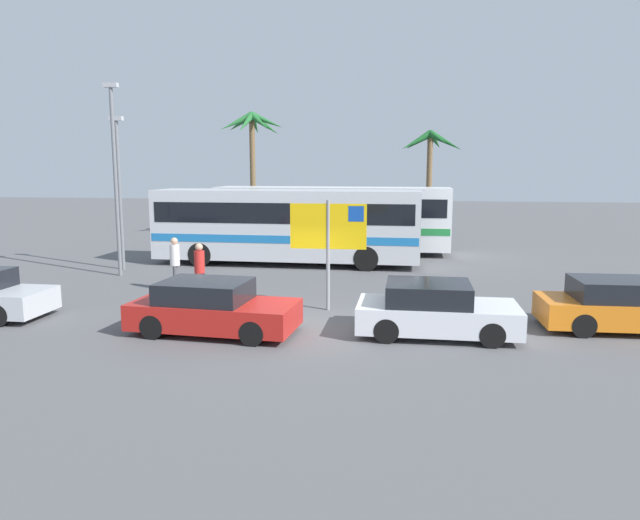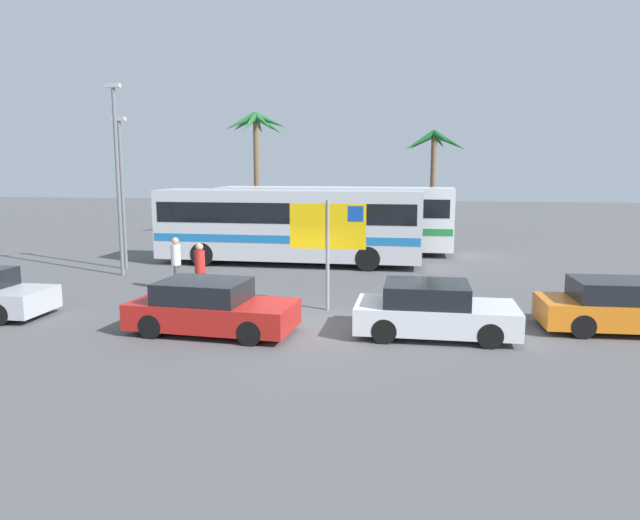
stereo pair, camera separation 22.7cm
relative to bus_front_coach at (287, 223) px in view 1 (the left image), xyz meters
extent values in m
plane|color=#565659|center=(2.34, -9.84, -1.78)|extent=(120.00, 120.00, 0.00)
cube|color=silver|center=(0.00, 0.00, -0.06)|extent=(11.24, 2.46, 2.90)
cube|color=black|center=(0.00, 0.00, 0.49)|extent=(10.79, 2.48, 0.84)
cube|color=#1E70B7|center=(0.00, 0.00, -0.57)|extent=(11.13, 2.48, 0.32)
cylinder|color=black|center=(3.48, 1.10, -1.28)|extent=(1.00, 0.28, 1.00)
cylinder|color=black|center=(3.48, -1.10, -1.28)|extent=(1.00, 0.28, 1.00)
cylinder|color=black|center=(-3.48, 1.10, -1.28)|extent=(1.00, 0.28, 1.00)
cylinder|color=black|center=(-3.48, -1.10, -1.28)|extent=(1.00, 0.28, 1.00)
cube|color=white|center=(1.41, 3.75, -0.06)|extent=(11.24, 2.46, 2.90)
cube|color=black|center=(1.41, 3.75, 0.49)|extent=(10.79, 2.48, 0.84)
cube|color=#23843D|center=(1.41, 3.75, -0.57)|extent=(11.13, 2.48, 0.32)
cylinder|color=black|center=(4.90, 4.85, -1.28)|extent=(1.00, 0.28, 1.00)
cylinder|color=black|center=(4.90, 2.65, -1.28)|extent=(1.00, 0.28, 1.00)
cylinder|color=black|center=(-2.07, 4.85, -1.28)|extent=(1.00, 0.28, 1.00)
cylinder|color=black|center=(-2.07, 2.65, -1.28)|extent=(1.00, 0.28, 1.00)
cylinder|color=gray|center=(2.93, -7.83, -0.18)|extent=(0.11, 0.11, 3.20)
cube|color=yellow|center=(2.93, -7.83, 0.67)|extent=(2.20, 0.10, 1.30)
cube|color=#1447A8|center=(3.73, -7.81, 1.04)|extent=(0.44, 0.08, 0.44)
cylinder|color=black|center=(-5.34, -9.42, -1.48)|extent=(0.60, 0.17, 0.60)
cube|color=silver|center=(5.97, -10.01, -1.30)|extent=(3.93, 1.91, 0.64)
cube|color=black|center=(5.74, -10.01, -0.72)|extent=(2.05, 1.74, 0.52)
cylinder|color=black|center=(7.18, -9.13, -1.48)|extent=(0.60, 0.16, 0.60)
cylinder|color=black|center=(7.19, -10.87, -1.48)|extent=(0.60, 0.16, 0.60)
cylinder|color=black|center=(4.75, -9.15, -1.48)|extent=(0.60, 0.16, 0.60)
cylinder|color=black|center=(4.76, -10.88, -1.48)|extent=(0.60, 0.16, 0.60)
cube|color=orange|center=(10.84, -8.80, -1.30)|extent=(4.51, 1.93, 0.64)
cube|color=black|center=(10.58, -8.81, -0.72)|extent=(2.37, 1.70, 0.52)
cylinder|color=black|center=(9.43, -8.05, -1.48)|extent=(0.61, 0.19, 0.60)
cylinder|color=black|center=(9.50, -9.66, -1.48)|extent=(0.61, 0.19, 0.60)
cube|color=red|center=(0.47, -10.68, -1.30)|extent=(4.21, 2.08, 0.64)
cube|color=black|center=(0.23, -10.66, -0.72)|extent=(2.23, 1.81, 0.52)
cylinder|color=black|center=(1.79, -9.92, -1.48)|extent=(0.61, 0.20, 0.60)
cylinder|color=black|center=(1.69, -11.60, -1.48)|extent=(0.61, 0.20, 0.60)
cylinder|color=black|center=(-0.74, -9.76, -1.48)|extent=(0.61, 0.20, 0.60)
cylinder|color=black|center=(-0.85, -11.44, -1.48)|extent=(0.61, 0.20, 0.60)
cylinder|color=#1E2347|center=(-1.28, -7.27, -1.34)|extent=(0.13, 0.13, 0.88)
cylinder|color=#1E2347|center=(-1.10, -7.25, -1.34)|extent=(0.13, 0.13, 0.88)
cylinder|color=red|center=(-1.19, -7.26, -0.56)|extent=(0.32, 0.32, 0.69)
sphere|color=tan|center=(-1.19, -7.26, -0.09)|extent=(0.24, 0.24, 0.24)
cylinder|color=#4C4C51|center=(-2.53, -5.96, -1.34)|extent=(0.13, 0.13, 0.88)
cylinder|color=#4C4C51|center=(-2.48, -6.13, -1.34)|extent=(0.13, 0.13, 0.88)
cylinder|color=silver|center=(-2.50, -6.05, -0.55)|extent=(0.32, 0.32, 0.70)
sphere|color=tan|center=(-2.50, -6.05, -0.08)|extent=(0.24, 0.24, 0.24)
cylinder|color=slate|center=(-5.77, -3.63, 1.72)|extent=(0.14, 0.14, 7.00)
cube|color=#B2B2B7|center=(-5.77, -3.63, 5.32)|extent=(0.56, 0.20, 0.16)
cylinder|color=slate|center=(-6.33, -2.29, 1.18)|extent=(0.14, 0.14, 5.92)
cube|color=#B2B2B7|center=(-6.33, -2.29, 4.23)|extent=(0.56, 0.20, 0.16)
cylinder|color=brown|center=(6.15, 10.38, 1.12)|extent=(0.32, 0.32, 5.82)
cone|color=#195623|center=(7.02, 10.21, 3.77)|extent=(2.03, 0.81, 1.32)
cone|color=#195623|center=(6.46, 11.26, 3.86)|extent=(1.08, 2.06, 1.15)
cone|color=#195623|center=(5.46, 10.97, 3.82)|extent=(1.81, 1.64, 1.22)
cone|color=#195623|center=(5.35, 9.96, 3.79)|extent=(1.97, 1.31, 1.28)
cone|color=#195623|center=(6.56, 9.52, 3.92)|extent=(1.28, 2.03, 1.05)
cylinder|color=brown|center=(-3.98, 9.08, 1.65)|extent=(0.32, 0.32, 6.87)
cone|color=#23662D|center=(-3.05, 8.90, 4.92)|extent=(2.11, 0.82, 1.14)
cone|color=#23662D|center=(-3.34, 9.69, 4.77)|extent=(1.75, 1.68, 1.40)
cone|color=#23662D|center=(-4.05, 9.99, 4.83)|extent=(0.59, 2.05, 1.30)
cone|color=#23662D|center=(-4.80, 9.55, 4.89)|extent=(2.00, 1.40, 1.19)
cone|color=#23662D|center=(-4.75, 8.56, 4.86)|extent=(1.93, 1.52, 1.25)
cone|color=#23662D|center=(-4.08, 8.19, 4.79)|extent=(0.66, 2.04, 1.37)
cone|color=#23662D|center=(-3.34, 8.43, 4.84)|extent=(1.74, 1.75, 1.28)
camera|label=1|loc=(5.35, -24.42, 2.34)|focal=33.06mm
camera|label=2|loc=(5.57, -24.38, 2.34)|focal=33.06mm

